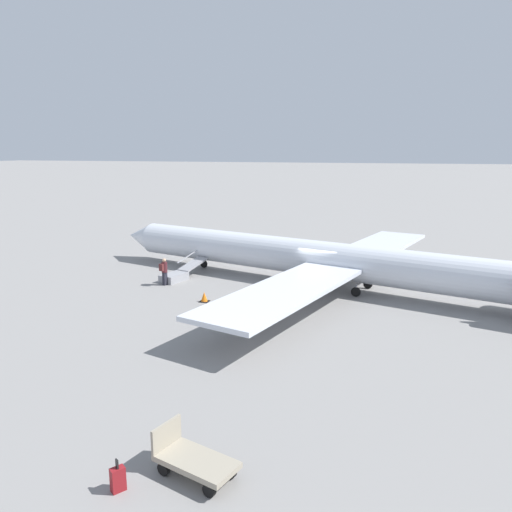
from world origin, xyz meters
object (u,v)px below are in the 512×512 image
at_px(airplane_main, 333,260).
at_px(suitcase, 118,479).
at_px(passenger, 164,270).
at_px(luggage_cart, 193,459).
at_px(boarding_stairs, 178,275).

relative_size(airplane_main, suitcase, 37.93).
height_order(passenger, luggage_cart, passenger).
bearing_deg(boarding_stairs, airplane_main, -68.78).
height_order(luggage_cart, suitcase, luggage_cart).
bearing_deg(luggage_cart, airplane_main, -75.96).
xyz_separation_m(airplane_main, luggage_cart, (0.50, 19.43, -1.30)).
bearing_deg(passenger, boarding_stairs, 6.90).
bearing_deg(suitcase, airplane_main, -95.63).
bearing_deg(suitcase, luggage_cart, -142.78).
relative_size(luggage_cart, suitcase, 2.74).
relative_size(boarding_stairs, luggage_cart, 1.71).
relative_size(airplane_main, luggage_cart, 13.83).
bearing_deg(luggage_cart, suitcase, 52.74).
bearing_deg(passenger, airplane_main, -60.92).
xyz_separation_m(boarding_stairs, suitcase, (-8.04, 19.39, -0.03)).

